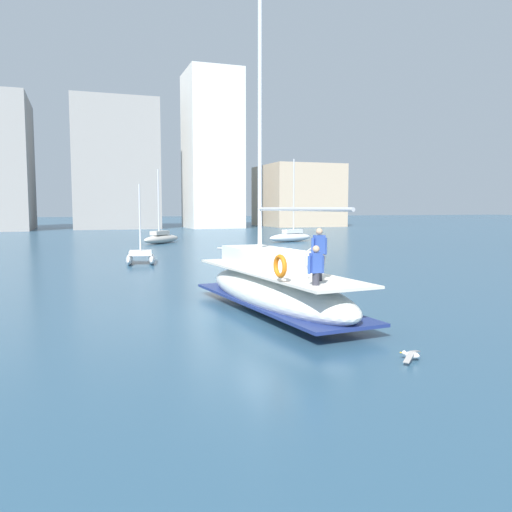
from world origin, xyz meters
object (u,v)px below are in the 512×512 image
moored_sloop_far (161,238)px  seagull (411,355)px  moored_sloop_near (291,236)px  main_sailboat (274,286)px  moored_catamaran (141,256)px

moored_sloop_far → seagull: moored_sloop_far is taller
seagull → moored_sloop_far: bearing=89.2°
moored_sloop_far → seagull: size_ratio=7.84×
seagull → moored_sloop_near: bearing=71.0°
moored_sloop_far → seagull: (-0.57, -42.78, -0.43)m
main_sailboat → moored_sloop_near: (15.15, 34.45, -0.29)m
seagull → main_sailboat: bearing=98.9°
moored_sloop_far → seagull: 42.78m
moored_catamaran → seagull: 24.35m
main_sailboat → moored_sloop_far: main_sailboat is taller
moored_catamaran → seagull: bearing=-81.4°
moored_sloop_near → moored_sloop_far: 13.67m
moored_sloop_far → moored_catamaran: 19.16m
main_sailboat → moored_catamaran: (-2.61, 17.53, -0.44)m
main_sailboat → moored_catamaran: 17.73m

